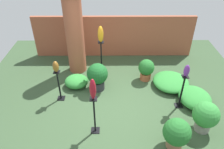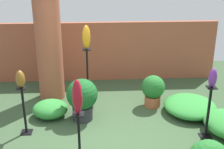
# 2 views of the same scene
# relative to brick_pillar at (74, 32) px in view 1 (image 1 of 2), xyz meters

# --- Properties ---
(ground_plane) EXTENTS (8.00, 8.00, 0.00)m
(ground_plane) POSITION_rel_brick_pillar_xyz_m (1.20, -1.80, -1.33)
(ground_plane) COLOR #385133
(brick_wall_back) EXTENTS (5.60, 0.12, 1.48)m
(brick_wall_back) POSITION_rel_brick_pillar_xyz_m (1.20, 0.98, -0.59)
(brick_wall_back) COLOR #9E5138
(brick_wall_back) RESTS_ON ground
(brick_pillar) EXTENTS (0.55, 0.55, 2.66)m
(brick_pillar) POSITION_rel_brick_pillar_xyz_m (0.00, 0.00, 0.00)
(brick_pillar) COLOR #9E5138
(brick_pillar) RESTS_ON ground
(pedestal_bronze) EXTENTS (0.20, 0.20, 0.90)m
(pedestal_bronze) POSITION_rel_brick_pillar_xyz_m (-0.30, -1.48, -0.92)
(pedestal_bronze) COLOR black
(pedestal_bronze) RESTS_ON ground
(pedestal_violet) EXTENTS (0.20, 0.20, 0.97)m
(pedestal_violet) POSITION_rel_brick_pillar_xyz_m (2.91, -1.80, -0.89)
(pedestal_violet) COLOR black
(pedestal_violet) RESTS_ON ground
(pedestal_amber) EXTENTS (0.20, 0.20, 1.29)m
(pedestal_amber) POSITION_rel_brick_pillar_xyz_m (0.81, -0.57, -0.73)
(pedestal_amber) COLOR black
(pedestal_amber) RESTS_ON ground
(pedestal_ruby) EXTENTS (0.20, 0.20, 1.00)m
(pedestal_ruby) POSITION_rel_brick_pillar_xyz_m (0.72, -2.64, -0.88)
(pedestal_ruby) COLOR black
(pedestal_ruby) RESTS_ON ground
(art_vase_bronze) EXTENTS (0.16, 0.16, 0.31)m
(art_vase_bronze) POSITION_rel_brick_pillar_xyz_m (-0.30, -1.48, -0.27)
(art_vase_bronze) COLOR brown
(art_vase_bronze) RESTS_ON pedestal_bronze
(art_vase_violet) EXTENTS (0.14, 0.14, 0.33)m
(art_vase_violet) POSITION_rel_brick_pillar_xyz_m (2.91, -1.80, -0.20)
(art_vase_violet) COLOR #6B2D8C
(art_vase_violet) RESTS_ON pedestal_violet
(art_vase_amber) EXTENTS (0.16, 0.16, 0.48)m
(art_vase_amber) POSITION_rel_brick_pillar_xyz_m (0.81, -0.57, 0.20)
(art_vase_amber) COLOR orange
(art_vase_amber) RESTS_ON pedestal_amber
(art_vase_ruby) EXTENTS (0.14, 0.13, 0.51)m
(art_vase_ruby) POSITION_rel_brick_pillar_xyz_m (0.72, -2.64, -0.08)
(art_vase_ruby) COLOR maroon
(art_vase_ruby) RESTS_ON pedestal_ruby
(potted_plant_near_pillar) EXTENTS (0.59, 0.59, 0.75)m
(potted_plant_near_pillar) POSITION_rel_brick_pillar_xyz_m (2.47, -3.08, -0.91)
(potted_plant_near_pillar) COLOR #936B4C
(potted_plant_near_pillar) RESTS_ON ground
(potted_plant_front_right) EXTENTS (0.60, 0.60, 0.78)m
(potted_plant_front_right) POSITION_rel_brick_pillar_xyz_m (3.24, -2.61, -0.89)
(potted_plant_front_right) COLOR gray
(potted_plant_front_right) RESTS_ON ground
(potted_plant_mid_right) EXTENTS (0.60, 0.60, 0.84)m
(potted_plant_mid_right) POSITION_rel_brick_pillar_xyz_m (0.71, -1.05, -0.86)
(potted_plant_mid_right) COLOR #2D2D33
(potted_plant_mid_right) RESTS_ON ground
(potted_plant_front_left) EXTENTS (0.49, 0.49, 0.68)m
(potted_plant_front_left) POSITION_rel_brick_pillar_xyz_m (2.17, -0.57, -0.95)
(potted_plant_front_left) COLOR #B25B38
(potted_plant_front_left) RESTS_ON ground
(foliage_bed_east) EXTENTS (0.85, 1.00, 0.33)m
(foliage_bed_east) POSITION_rel_brick_pillar_xyz_m (3.36, -1.67, -1.16)
(foliage_bed_east) COLOR #338C38
(foliage_bed_east) RESTS_ON ground
(foliage_bed_west) EXTENTS (1.06, 1.09, 0.29)m
(foliage_bed_west) POSITION_rel_brick_pillar_xyz_m (2.88, -0.91, -1.18)
(foliage_bed_west) COLOR #338C38
(foliage_bed_west) RESTS_ON ground
(foliage_bed_center) EXTENTS (0.69, 0.65, 0.32)m
(foliage_bed_center) POSITION_rel_brick_pillar_xyz_m (0.07, -0.90, -1.17)
(foliage_bed_center) COLOR #338C38
(foliage_bed_center) RESTS_ON ground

